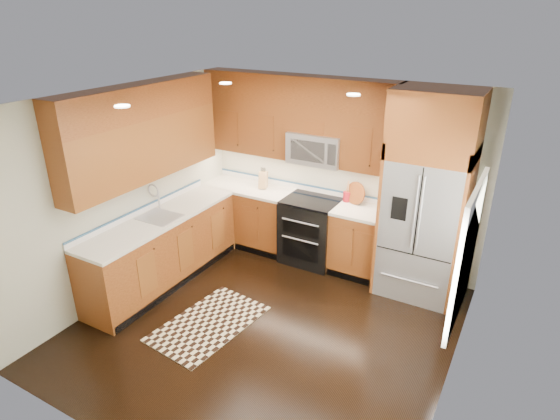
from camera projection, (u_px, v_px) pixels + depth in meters
The scene contains 16 objects.
ground at pixel (266, 326), 5.44m from camera, with size 4.00×4.00×0.00m, color black.
wall_back at pixel (339, 172), 6.52m from camera, with size 4.00×0.02×2.60m, color #BABCA9.
wall_left at pixel (127, 192), 5.82m from camera, with size 0.02×4.00×2.60m, color #BABCA9.
wall_right at pixel (463, 274), 4.02m from camera, with size 0.02×4.00×2.60m, color #BABCA9.
window at pixel (466, 254), 4.15m from camera, with size 0.04×1.10×1.30m.
base_cabinets at pixel (223, 238), 6.53m from camera, with size 2.85×3.00×0.90m.
countertop at pixel (235, 206), 6.38m from camera, with size 2.86×3.01×0.04m.
upper_cabinets at pixel (231, 124), 6.02m from camera, with size 2.85×3.00×1.15m.
range at pixel (310, 231), 6.70m from camera, with size 0.76×0.67×0.95m.
microwave at pixel (317, 148), 6.33m from camera, with size 0.76×0.40×0.42m.
refrigerator at pixel (426, 197), 5.64m from camera, with size 0.98×0.75×2.60m.
sink_faucet at pixel (159, 212), 6.01m from camera, with size 0.54×0.44×0.37m.
rug at pixel (209, 323), 5.48m from camera, with size 0.81×1.35×0.01m, color black.
knife_block at pixel (263, 179), 6.93m from camera, with size 0.16×0.18×0.31m.
utensil_crock at pixel (347, 194), 6.44m from camera, with size 0.14×0.14×0.30m.
cutting_board at pixel (355, 203), 6.40m from camera, with size 0.31×0.31×0.02m, color brown.
Camera 1 is at (2.33, -3.80, 3.41)m, focal length 30.00 mm.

